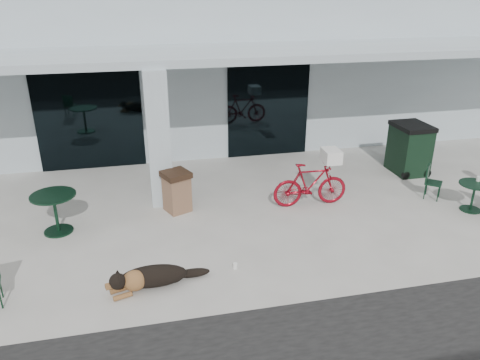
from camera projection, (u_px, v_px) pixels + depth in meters
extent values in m
plane|color=#BBB8B1|center=(247.00, 244.00, 9.31)|extent=(80.00, 80.00, 0.00)
cube|color=#B1C1C8|center=(191.00, 62.00, 16.06)|extent=(22.00, 7.00, 4.50)
cube|color=black|center=(90.00, 121.00, 12.62)|extent=(2.80, 0.06, 2.70)
cube|color=black|center=(268.00, 111.00, 13.61)|extent=(2.40, 0.06, 2.70)
cube|color=#B1C1C8|center=(159.00, 140.00, 10.47)|extent=(0.50, 0.50, 3.12)
cube|color=#B1C1C8|center=(214.00, 54.00, 11.29)|extent=(22.00, 2.80, 0.18)
imported|color=maroon|center=(310.00, 184.00, 10.74)|extent=(1.76, 0.54, 1.05)
cube|color=white|center=(331.00, 156.00, 10.55)|extent=(0.38, 0.51, 0.30)
cylinder|color=white|center=(235.00, 266.00, 8.51)|extent=(0.10, 0.10, 0.11)
cylinder|color=white|center=(478.00, 179.00, 10.55)|extent=(0.09, 0.09, 0.11)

